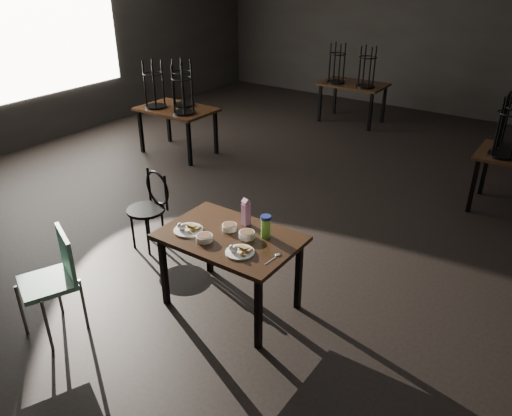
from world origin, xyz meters
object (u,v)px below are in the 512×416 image
Objects in this scene: main_table at (230,243)px; school_chair at (55,274)px; water_bottle at (266,226)px; bentwood_chair at (151,204)px; juice_carton at (246,212)px.

school_chair reaches higher than main_table.
water_bottle is at bearing 31.05° from main_table.
water_bottle reaches higher than bentwood_chair.
juice_carton is at bearing 162.13° from water_bottle.
school_chair is (-1.28, -1.23, -0.30)m from water_bottle.
main_table is 1.44m from bentwood_chair.
water_bottle reaches higher than school_chair.
water_bottle is (0.27, 0.16, 0.18)m from main_table.
school_chair is (0.36, -1.45, 0.04)m from bentwood_chair.
juice_carton is 1.43m from bentwood_chair.
water_bottle is 0.23× the size of bentwood_chair.
bentwood_chair is at bearing 172.42° from water_bottle.
main_table is at bearing -5.90° from bentwood_chair.
main_table is 5.94× the size of water_bottle.
juice_carton is 0.28× the size of school_chair.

